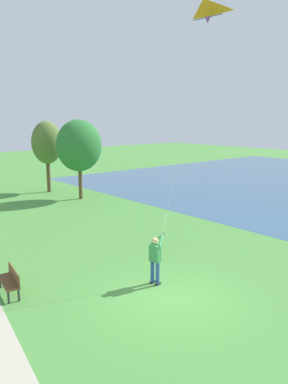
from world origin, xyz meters
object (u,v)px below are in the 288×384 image
flying_kite (204,13)px  person_kite_flyer (155,256)px  park_bench_near_walkway (11,279)px  tree_horizon_far (79,146)px  tree_treeline_center (47,143)px

flying_kite → person_kite_flyer: bearing=-172.1°
flying_kite → park_bench_near_walkway: (-6.85, 2.22, -9.06)m
person_kite_flyer → tree_horizon_far: bearing=68.8°
flying_kite → park_bench_near_walkway: size_ratio=5.30×
park_bench_near_walkway → tree_horizon_far: bearing=50.3°
person_kite_flyer → tree_horizon_far: 15.70m
flying_kite → tree_treeline_center: bearing=82.3°
park_bench_near_walkway → tree_treeline_center: 18.72m
tree_treeline_center → tree_horizon_far: tree_horizon_far is taller
tree_horizon_far → flying_kite: bearing=-101.9°
flying_kite → tree_horizon_far: bearing=78.1°
tree_horizon_far → park_bench_near_walkway: bearing=-129.7°
flying_kite → tree_horizon_far: flying_kite is taller
person_kite_flyer → flying_kite: size_ratio=0.22×
person_kite_flyer → tree_treeline_center: size_ratio=0.32×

